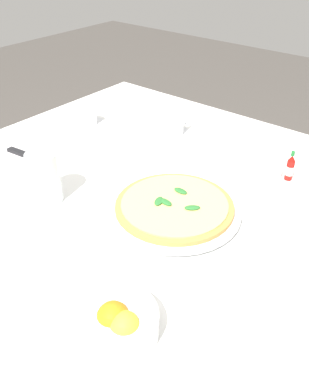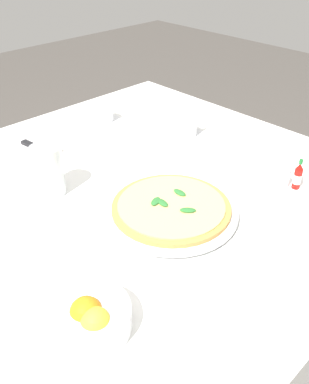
{
  "view_description": "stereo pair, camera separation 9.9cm",
  "coord_description": "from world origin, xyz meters",
  "px_view_note": "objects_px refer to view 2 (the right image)",
  "views": [
    {
      "loc": [
        -0.61,
        0.68,
        1.33
      ],
      "look_at": [
        -0.08,
        0.02,
        0.76
      ],
      "focal_mm": 39.27,
      "sensor_mm": 36.0,
      "label": 1
    },
    {
      "loc": [
        -0.69,
        0.61,
        1.33
      ],
      "look_at": [
        -0.08,
        0.02,
        0.76
      ],
      "focal_mm": 39.27,
      "sensor_mm": 36.0,
      "label": 2
    }
  ],
  "objects_px": {
    "coffee_cup_far_left": "(185,128)",
    "pepper_shaker": "(309,182)",
    "water_glass_far_right": "(48,174)",
    "dinner_knife": "(21,141)",
    "napkin_folded": "(22,145)",
    "citrus_bowl": "(88,318)",
    "salt_shaker": "(285,177)",
    "coffee_cup_near_left": "(102,114)",
    "pizza": "(171,207)",
    "hot_sauce_bottle": "(298,176)",
    "pizza_plate": "(171,211)"
  },
  "relations": [
    {
      "from": "coffee_cup_far_left",
      "to": "pepper_shaker",
      "type": "height_order",
      "value": "coffee_cup_far_left"
    },
    {
      "from": "water_glass_far_right",
      "to": "dinner_knife",
      "type": "bearing_deg",
      "value": -14.57
    },
    {
      "from": "napkin_folded",
      "to": "citrus_bowl",
      "type": "bearing_deg",
      "value": 157.58
    },
    {
      "from": "coffee_cup_far_left",
      "to": "dinner_knife",
      "type": "xyz_separation_m",
      "value": [
        0.29,
        0.41,
        -0.01
      ]
    },
    {
      "from": "dinner_knife",
      "to": "salt_shaker",
      "type": "distance_m",
      "value": 0.76
    },
    {
      "from": "napkin_folded",
      "to": "coffee_cup_near_left",
      "type": "bearing_deg",
      "value": -95.31
    },
    {
      "from": "coffee_cup_far_left",
      "to": "pizza",
      "type": "bearing_deg",
      "value": 128.15
    },
    {
      "from": "coffee_cup_near_left",
      "to": "salt_shaker",
      "type": "xyz_separation_m",
      "value": [
        -0.64,
        -0.09,
        -0.0
      ]
    },
    {
      "from": "pizza",
      "to": "napkin_folded",
      "type": "xyz_separation_m",
      "value": [
        0.54,
        0.08,
        -0.01
      ]
    },
    {
      "from": "coffee_cup_near_left",
      "to": "hot_sauce_bottle",
      "type": "xyz_separation_m",
      "value": [
        -0.67,
        -0.1,
        0.0
      ]
    },
    {
      "from": "coffee_cup_far_left",
      "to": "hot_sauce_bottle",
      "type": "height_order",
      "value": "hot_sauce_bottle"
    },
    {
      "from": "pizza_plate",
      "to": "water_glass_far_right",
      "type": "distance_m",
      "value": 0.32
    },
    {
      "from": "water_glass_far_right",
      "to": "napkin_folded",
      "type": "distance_m",
      "value": 0.28
    },
    {
      "from": "coffee_cup_far_left",
      "to": "coffee_cup_near_left",
      "type": "relative_size",
      "value": 0.98
    },
    {
      "from": "citrus_bowl",
      "to": "hot_sauce_bottle",
      "type": "height_order",
      "value": "hot_sauce_bottle"
    },
    {
      "from": "pizza_plate",
      "to": "water_glass_far_right",
      "type": "bearing_deg",
      "value": 28.27
    },
    {
      "from": "coffee_cup_far_left",
      "to": "pepper_shaker",
      "type": "xyz_separation_m",
      "value": [
        -0.43,
        0.01,
        -0.0
      ]
    },
    {
      "from": "napkin_folded",
      "to": "dinner_knife",
      "type": "relative_size",
      "value": 1.14
    },
    {
      "from": "dinner_knife",
      "to": "napkin_folded",
      "type": "bearing_deg",
      "value": -180.0
    },
    {
      "from": "coffee_cup_far_left",
      "to": "salt_shaker",
      "type": "xyz_separation_m",
      "value": [
        -0.37,
        0.03,
        -0.0
      ]
    },
    {
      "from": "pizza",
      "to": "pepper_shaker",
      "type": "distance_m",
      "value": 0.36
    },
    {
      "from": "pizza_plate",
      "to": "coffee_cup_far_left",
      "type": "xyz_separation_m",
      "value": [
        0.26,
        -0.33,
        0.02
      ]
    },
    {
      "from": "pizza_plate",
      "to": "salt_shaker",
      "type": "relative_size",
      "value": 5.5
    },
    {
      "from": "pizza_plate",
      "to": "dinner_knife",
      "type": "relative_size",
      "value": 1.58
    },
    {
      "from": "pizza",
      "to": "coffee_cup_far_left",
      "type": "xyz_separation_m",
      "value": [
        0.26,
        -0.33,
        0.0
      ]
    },
    {
      "from": "citrus_bowl",
      "to": "pepper_shaker",
      "type": "height_order",
      "value": "citrus_bowl"
    },
    {
      "from": "water_glass_far_right",
      "to": "napkin_folded",
      "type": "xyz_separation_m",
      "value": [
        0.27,
        -0.07,
        -0.05
      ]
    },
    {
      "from": "coffee_cup_near_left",
      "to": "napkin_folded",
      "type": "height_order",
      "value": "coffee_cup_near_left"
    },
    {
      "from": "coffee_cup_far_left",
      "to": "napkin_folded",
      "type": "height_order",
      "value": "coffee_cup_far_left"
    },
    {
      "from": "coffee_cup_near_left",
      "to": "pizza_plate",
      "type": "bearing_deg",
      "value": 158.22
    },
    {
      "from": "coffee_cup_near_left",
      "to": "salt_shaker",
      "type": "height_order",
      "value": "coffee_cup_near_left"
    },
    {
      "from": "coffee_cup_near_left",
      "to": "hot_sauce_bottle",
      "type": "distance_m",
      "value": 0.67
    },
    {
      "from": "pizza",
      "to": "dinner_knife",
      "type": "bearing_deg",
      "value": 8.18
    },
    {
      "from": "pizza_plate",
      "to": "coffee_cup_far_left",
      "type": "height_order",
      "value": "coffee_cup_far_left"
    },
    {
      "from": "pizza",
      "to": "coffee_cup_far_left",
      "type": "relative_size",
      "value": 2.11
    },
    {
      "from": "salt_shaker",
      "to": "pepper_shaker",
      "type": "xyz_separation_m",
      "value": [
        -0.06,
        -0.02,
        0.0
      ]
    },
    {
      "from": "napkin_folded",
      "to": "salt_shaker",
      "type": "relative_size",
      "value": 3.98
    },
    {
      "from": "hot_sauce_bottle",
      "to": "water_glass_far_right",
      "type": "bearing_deg",
      "value": 47.98
    },
    {
      "from": "dinner_knife",
      "to": "citrus_bowl",
      "type": "bearing_deg",
      "value": 152.23
    },
    {
      "from": "napkin_folded",
      "to": "salt_shaker",
      "type": "height_order",
      "value": "salt_shaker"
    },
    {
      "from": "water_glass_far_right",
      "to": "napkin_folded",
      "type": "height_order",
      "value": "water_glass_far_right"
    },
    {
      "from": "coffee_cup_far_left",
      "to": "napkin_folded",
      "type": "distance_m",
      "value": 0.5
    },
    {
      "from": "dinner_knife",
      "to": "hot_sauce_bottle",
      "type": "distance_m",
      "value": 0.79
    },
    {
      "from": "pepper_shaker",
      "to": "pizza_plate",
      "type": "bearing_deg",
      "value": 62.52
    },
    {
      "from": "water_glass_far_right",
      "to": "salt_shaker",
      "type": "height_order",
      "value": "water_glass_far_right"
    },
    {
      "from": "napkin_folded",
      "to": "water_glass_far_right",
      "type": "bearing_deg",
      "value": 163.46
    },
    {
      "from": "salt_shaker",
      "to": "pepper_shaker",
      "type": "relative_size",
      "value": 1.0
    },
    {
      "from": "citrus_bowl",
      "to": "water_glass_far_right",
      "type": "bearing_deg",
      "value": -24.34
    },
    {
      "from": "dinner_knife",
      "to": "salt_shaker",
      "type": "relative_size",
      "value": 3.48
    },
    {
      "from": "coffee_cup_near_left",
      "to": "water_glass_far_right",
      "type": "relative_size",
      "value": 1.04
    }
  ]
}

